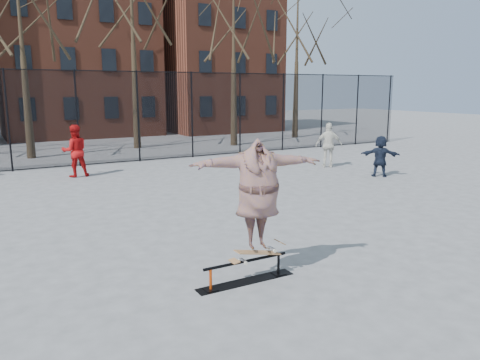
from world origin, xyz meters
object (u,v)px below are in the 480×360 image
skateboard (258,254)px  bystander_red (75,151)px  skater (258,198)px  bystander_white (329,145)px  skate_rail (246,273)px  bystander_navy (380,156)px

skateboard → bystander_red: bystander_red is taller
skater → bystander_white: 12.16m
skate_rail → skateboard: 0.38m
bystander_navy → skater: bearing=76.6°
skater → bystander_white: bearing=57.6°
skater → bystander_navy: (9.02, 5.88, -0.67)m
skater → bystander_red: bearing=107.7°
skate_rail → bystander_navy: (9.25, 5.88, 0.61)m
skateboard → skater: skater is taller
bystander_red → skate_rail: bearing=94.3°
skate_rail → bystander_red: bearing=93.0°
bystander_navy → skateboard: bearing=76.6°
skate_rail → bystander_white: size_ratio=0.97×
skate_rail → bystander_white: bearing=43.3°
bystander_red → skateboard: bearing=95.4°
skateboard → bystander_navy: 10.77m
bystander_red → bystander_white: 10.02m
bystander_navy → bystander_red: bearing=14.0°
skate_rail → bystander_navy: bearing=32.5°
bystander_white → skateboard: bearing=80.5°
skate_rail → skater: 1.30m
skateboard → bystander_white: (8.73, 8.45, 0.47)m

